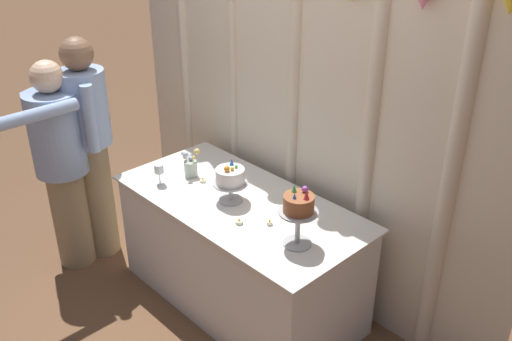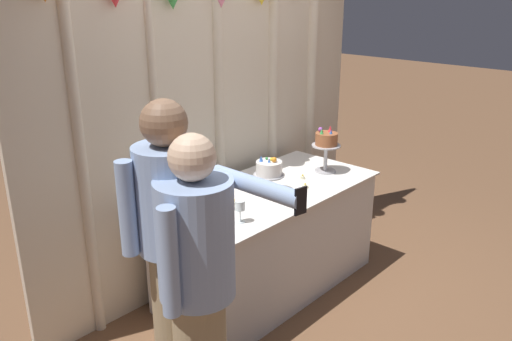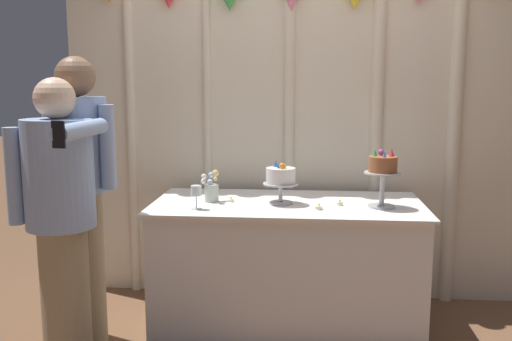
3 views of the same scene
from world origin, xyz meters
name	(u,v)px [view 2 (image 2 of 3)]	position (x,y,z in m)	size (l,w,h in m)	color
ground_plane	(278,290)	(0.00, 0.00, 0.00)	(24.00, 24.00, 0.00)	brown
draped_curtain	(222,104)	(0.04, 0.60, 1.34)	(3.19, 0.17, 2.53)	beige
cake_table	(268,239)	(0.00, 0.10, 0.40)	(1.70, 0.83, 0.80)	white
cake_display_nearleft	(269,170)	(-0.04, 0.06, 0.96)	(0.22, 0.22, 0.27)	#B2B2B7
cake_display_nearright	(326,143)	(0.57, 0.02, 1.03)	(0.22, 0.22, 0.36)	#B2B2B7
wine_glass	(240,207)	(-0.54, -0.13, 0.90)	(0.06, 0.06, 0.14)	silver
flower_vase	(221,199)	(-0.48, 0.09, 0.88)	(0.11, 0.12, 0.20)	#B2C1B2
tealight_far_left	(235,203)	(-0.36, 0.09, 0.81)	(0.04, 0.04, 0.03)	beige
tealight_near_left	(305,186)	(0.19, -0.08, 0.81)	(0.05, 0.05, 0.04)	beige
tealight_near_right	(303,177)	(0.33, 0.05, 0.81)	(0.04, 0.04, 0.04)	beige
guest_man_pink_jacket	(171,247)	(-1.19, -0.28, 0.94)	(0.48, 0.42, 1.70)	#9E8966
guest_girl_blue_dress	(198,278)	(-1.21, -0.50, 0.85)	(0.51, 0.69, 1.58)	#9E8966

